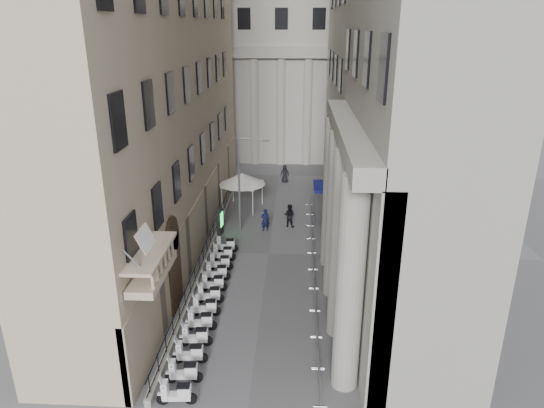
% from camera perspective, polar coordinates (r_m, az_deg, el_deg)
% --- Properties ---
extents(far_building, '(22.00, 10.00, 30.00)m').
position_cam_1_polar(far_building, '(60.15, 1.29, 19.96)').
color(far_building, '#A4A19B').
rests_on(far_building, ground).
extents(iron_fence, '(0.30, 28.00, 1.40)m').
position_cam_1_polar(iron_fence, '(34.43, -7.74, -6.50)').
color(iron_fence, black).
rests_on(iron_fence, ground).
extents(blue_awning, '(1.60, 3.00, 3.00)m').
position_cam_1_polar(blue_awning, '(41.20, 5.93, -1.76)').
color(blue_awning, navy).
rests_on(blue_awning, ground).
extents(flag, '(1.00, 1.40, 8.20)m').
position_cam_1_polar(flag, '(23.82, -12.96, -20.73)').
color(flag, '#9E0C11').
rests_on(flag, ground).
extents(scooter_0, '(1.44, 0.66, 1.50)m').
position_cam_1_polar(scooter_0, '(23.12, -11.03, -22.08)').
color(scooter_0, white).
rests_on(scooter_0, ground).
extents(scooter_1, '(1.44, 0.66, 1.50)m').
position_cam_1_polar(scooter_1, '(24.10, -10.24, -19.93)').
color(scooter_1, white).
rests_on(scooter_1, ground).
extents(scooter_2, '(1.44, 0.66, 1.50)m').
position_cam_1_polar(scooter_2, '(25.12, -9.53, -17.95)').
color(scooter_2, white).
rests_on(scooter_2, ground).
extents(scooter_3, '(1.44, 0.66, 1.50)m').
position_cam_1_polar(scooter_3, '(26.17, -8.89, -16.13)').
color(scooter_3, white).
rests_on(scooter_3, ground).
extents(scooter_4, '(1.44, 0.66, 1.50)m').
position_cam_1_polar(scooter_4, '(27.25, -8.31, -14.44)').
color(scooter_4, white).
rests_on(scooter_4, ground).
extents(scooter_5, '(1.44, 0.66, 1.50)m').
position_cam_1_polar(scooter_5, '(28.35, -7.78, -12.89)').
color(scooter_5, white).
rests_on(scooter_5, ground).
extents(scooter_6, '(1.44, 0.66, 1.50)m').
position_cam_1_polar(scooter_6, '(29.47, -7.30, -11.45)').
color(scooter_6, white).
rests_on(scooter_6, ground).
extents(scooter_7, '(1.44, 0.66, 1.50)m').
position_cam_1_polar(scooter_7, '(30.61, -6.86, -10.11)').
color(scooter_7, white).
rests_on(scooter_7, ground).
extents(scooter_8, '(1.44, 0.66, 1.50)m').
position_cam_1_polar(scooter_8, '(31.77, -6.45, -8.88)').
color(scooter_8, white).
rests_on(scooter_8, ground).
extents(scooter_9, '(1.44, 0.66, 1.50)m').
position_cam_1_polar(scooter_9, '(32.95, -6.07, -7.73)').
color(scooter_9, white).
rests_on(scooter_9, ground).
extents(scooter_10, '(1.44, 0.66, 1.50)m').
position_cam_1_polar(scooter_10, '(34.14, -5.73, -6.65)').
color(scooter_10, white).
rests_on(scooter_10, ground).
extents(scooter_11, '(1.44, 0.66, 1.50)m').
position_cam_1_polar(scooter_11, '(35.34, -5.40, -5.66)').
color(scooter_11, white).
rests_on(scooter_11, ground).
extents(barrier_0, '(0.60, 2.40, 1.10)m').
position_cam_1_polar(barrier_0, '(23.58, 5.55, -20.71)').
color(barrier_0, '#A0A3A8').
rests_on(barrier_0, ground).
extents(barrier_1, '(0.60, 2.40, 1.10)m').
position_cam_1_polar(barrier_1, '(25.52, 5.33, -17.02)').
color(barrier_1, '#A0A3A8').
rests_on(barrier_1, ground).
extents(barrier_2, '(0.60, 2.40, 1.10)m').
position_cam_1_polar(barrier_2, '(27.55, 5.15, -13.86)').
color(barrier_2, '#A0A3A8').
rests_on(barrier_2, ground).
extents(barrier_3, '(0.60, 2.40, 1.10)m').
position_cam_1_polar(barrier_3, '(29.64, 4.99, -11.14)').
color(barrier_3, '#A0A3A8').
rests_on(barrier_3, ground).
extents(barrier_4, '(0.60, 2.40, 1.10)m').
position_cam_1_polar(barrier_4, '(31.80, 4.86, -8.79)').
color(barrier_4, '#A0A3A8').
rests_on(barrier_4, ground).
extents(barrier_5, '(0.60, 2.40, 1.10)m').
position_cam_1_polar(barrier_5, '(34.00, 4.75, -6.73)').
color(barrier_5, '#A0A3A8').
rests_on(barrier_5, ground).
extents(barrier_6, '(0.60, 2.40, 1.10)m').
position_cam_1_polar(barrier_6, '(36.25, 4.65, -4.93)').
color(barrier_6, '#A0A3A8').
rests_on(barrier_6, ground).
extents(barrier_7, '(0.60, 2.40, 1.10)m').
position_cam_1_polar(barrier_7, '(38.52, 4.56, -3.34)').
color(barrier_7, '#A0A3A8').
rests_on(barrier_7, ground).
extents(barrier_8, '(0.60, 2.40, 1.10)m').
position_cam_1_polar(barrier_8, '(40.82, 4.49, -1.93)').
color(barrier_8, '#A0A3A8').
rests_on(barrier_8, ground).
extents(barrier_9, '(0.60, 2.40, 1.10)m').
position_cam_1_polar(barrier_9, '(43.14, 4.42, -0.67)').
color(barrier_9, '#A0A3A8').
rests_on(barrier_9, ground).
extents(security_tent, '(4.01, 4.01, 3.26)m').
position_cam_1_polar(security_tent, '(42.95, -3.84, 3.10)').
color(security_tent, white).
rests_on(security_tent, ground).
extents(street_lamp, '(2.43, 0.66, 7.53)m').
position_cam_1_polar(street_lamp, '(37.26, -3.51, 3.17)').
color(street_lamp, gray).
rests_on(street_lamp, ground).
extents(info_kiosk, '(0.41, 0.99, 2.04)m').
position_cam_1_polar(info_kiosk, '(37.92, -6.14, -2.10)').
color(info_kiosk, black).
rests_on(info_kiosk, ground).
extents(pedestrian_a, '(0.77, 0.61, 1.85)m').
position_cam_1_polar(pedestrian_a, '(38.34, -0.82, -1.89)').
color(pedestrian_a, '#0C0F33').
rests_on(pedestrian_a, ground).
extents(pedestrian_b, '(1.11, 0.98, 1.91)m').
position_cam_1_polar(pedestrian_b, '(39.17, 2.05, -1.35)').
color(pedestrian_b, black).
rests_on(pedestrian_b, ground).
extents(pedestrian_c, '(0.92, 0.62, 1.84)m').
position_cam_1_polar(pedestrian_c, '(50.28, 1.51, 3.59)').
color(pedestrian_c, black).
rests_on(pedestrian_c, ground).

